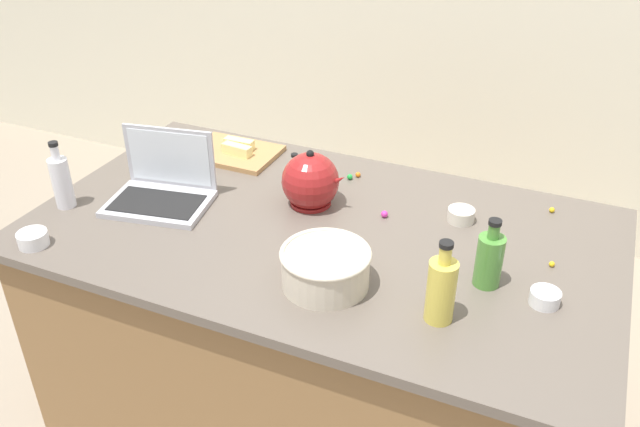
{
  "coord_description": "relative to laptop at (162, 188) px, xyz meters",
  "views": [
    {
      "loc": [
        0.67,
        -1.52,
        1.95
      ],
      "look_at": [
        0.0,
        0.0,
        0.95
      ],
      "focal_mm": 37.14,
      "sensor_mm": 36.0,
      "label": 1
    }
  ],
  "objects": [
    {
      "name": "kitchen_timer",
      "position": [
        0.3,
        0.33,
        -0.01
      ],
      "size": [
        0.07,
        0.07,
        0.08
      ],
      "color": "#B2B2B7",
      "rests_on": "island_counter"
    },
    {
      "name": "ramekin_medium",
      "position": [
        0.89,
        0.26,
        -0.03
      ],
      "size": [
        0.08,
        0.08,
        0.04
      ],
      "primitive_type": "cylinder",
      "color": "beige",
      "rests_on": "island_counter"
    },
    {
      "name": "candy_2",
      "position": [
        0.49,
        0.37,
        -0.04
      ],
      "size": [
        0.02,
        0.02,
        0.02
      ],
      "primitive_type": "sphere",
      "color": "green",
      "rests_on": "island_counter"
    },
    {
      "name": "bottle_oil",
      "position": [
        0.95,
        -0.21,
        0.04
      ],
      "size": [
        0.07,
        0.07,
        0.22
      ],
      "color": "#DBC64C",
      "rests_on": "island_counter"
    },
    {
      "name": "island_counter",
      "position": [
        0.52,
        0.05,
        -0.5
      ],
      "size": [
        1.72,
        0.99,
        0.9
      ],
      "color": "olive",
      "rests_on": "ground"
    },
    {
      "name": "ramekin_small",
      "position": [
        -0.19,
        -0.36,
        -0.03
      ],
      "size": [
        0.09,
        0.09,
        0.04
      ],
      "primitive_type": "cylinder",
      "color": "white",
      "rests_on": "island_counter"
    },
    {
      "name": "bottle_olive",
      "position": [
        1.03,
        -0.02,
        0.03
      ],
      "size": [
        0.07,
        0.07,
        0.19
      ],
      "color": "#4C8C38",
      "rests_on": "island_counter"
    },
    {
      "name": "candy_1",
      "position": [
        -0.25,
        -0.34,
        -0.04
      ],
      "size": [
        0.02,
        0.02,
        0.02
      ],
      "primitive_type": "sphere",
      "color": "#CC3399",
      "rests_on": "island_counter"
    },
    {
      "name": "butter_stick_right",
      "position": [
        0.05,
        0.4,
        -0.01
      ],
      "size": [
        0.11,
        0.04,
        0.04
      ],
      "primitive_type": "cube",
      "rotation": [
        0.0,
        0.0,
        0.01
      ],
      "color": "#F4E58C",
      "rests_on": "cutting_board"
    },
    {
      "name": "mixing_bowl_large",
      "position": [
        0.64,
        -0.2,
        0.01
      ],
      "size": [
        0.24,
        0.24,
        0.1
      ],
      "color": "beige",
      "rests_on": "island_counter"
    },
    {
      "name": "ramekin_wide",
      "position": [
        1.18,
        -0.05,
        -0.03
      ],
      "size": [
        0.08,
        0.08,
        0.04
      ],
      "primitive_type": "cylinder",
      "color": "white",
      "rests_on": "island_counter"
    },
    {
      "name": "butter_stick_left",
      "position": [
        0.06,
        0.36,
        -0.01
      ],
      "size": [
        0.11,
        0.05,
        0.04
      ],
      "primitive_type": "cube",
      "rotation": [
        0.0,
        0.0,
        -0.1
      ],
      "color": "#F4E58C",
      "rests_on": "cutting_board"
    },
    {
      "name": "laptop",
      "position": [
        0.0,
        0.0,
        0.0
      ],
      "size": [
        0.34,
        0.28,
        0.22
      ],
      "color": "#B7B7BC",
      "rests_on": "island_counter"
    },
    {
      "name": "kettle",
      "position": [
        0.44,
        0.17,
        0.03
      ],
      "size": [
        0.21,
        0.18,
        0.2
      ],
      "color": "maroon",
      "rests_on": "island_counter"
    },
    {
      "name": "bottle_vinegar",
      "position": [
        -0.26,
        -0.15,
        0.04
      ],
      "size": [
        0.06,
        0.06,
        0.22
      ],
      "color": "white",
      "rests_on": "island_counter"
    },
    {
      "name": "candy_3",
      "position": [
        0.68,
        0.19,
        -0.04
      ],
      "size": [
        0.02,
        0.02,
        0.02
      ],
      "primitive_type": "sphere",
      "color": "#CC3399",
      "rests_on": "island_counter"
    },
    {
      "name": "candy_5",
      "position": [
        1.14,
        0.42,
        -0.04
      ],
      "size": [
        0.02,
        0.02,
        0.02
      ],
      "primitive_type": "sphere",
      "color": "yellow",
      "rests_on": "island_counter"
    },
    {
      "name": "candy_0",
      "position": [
        0.51,
        0.4,
        -0.04
      ],
      "size": [
        0.02,
        0.02,
        0.02
      ],
      "primitive_type": "sphere",
      "color": "orange",
      "rests_on": "island_counter"
    },
    {
      "name": "candy_4",
      "position": [
        1.18,
        0.13,
        -0.04
      ],
      "size": [
        0.02,
        0.02,
        0.02
      ],
      "primitive_type": "sphere",
      "color": "yellow",
      "rests_on": "island_counter"
    },
    {
      "name": "cutting_board",
      "position": [
        0.04,
        0.38,
        -0.04
      ],
      "size": [
        0.31,
        0.23,
        0.02
      ],
      "primitive_type": "cube",
      "color": "#AD7F4C",
      "rests_on": "island_counter"
    }
  ]
}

